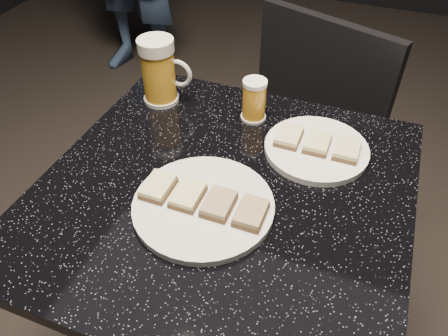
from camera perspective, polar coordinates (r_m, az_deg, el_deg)
The scene contains 8 objects.
plate_large at distance 0.80m, azimuth -2.70°, elevation -4.93°, with size 0.26×0.26×0.01m, color white.
plate_small at distance 0.94m, azimuth 11.96°, elevation 2.46°, with size 0.22×0.22×0.01m, color white.
table at distance 1.03m, azimuth -0.00°, elevation -12.17°, with size 0.70×0.70×0.75m.
beer_mug at distance 1.05m, azimuth -8.43°, elevation 12.40°, with size 0.12×0.08×0.16m.
beer_tumbler at distance 0.99m, azimuth 3.96°, elevation 8.84°, with size 0.06×0.06×0.10m.
chair at distance 1.31m, azimuth 8.57°, elevation 1.71°, with size 0.54×0.54×0.88m.
canapes_on_plate_large at distance 0.79m, azimuth -2.74°, elevation -4.12°, with size 0.23×0.07×0.02m.
canapes_on_plate_small at distance 0.93m, azimuth 12.10°, elevation 3.24°, with size 0.17×0.07×0.02m.
Camera 1 is at (0.22, -0.56, 1.34)m, focal length 35.00 mm.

